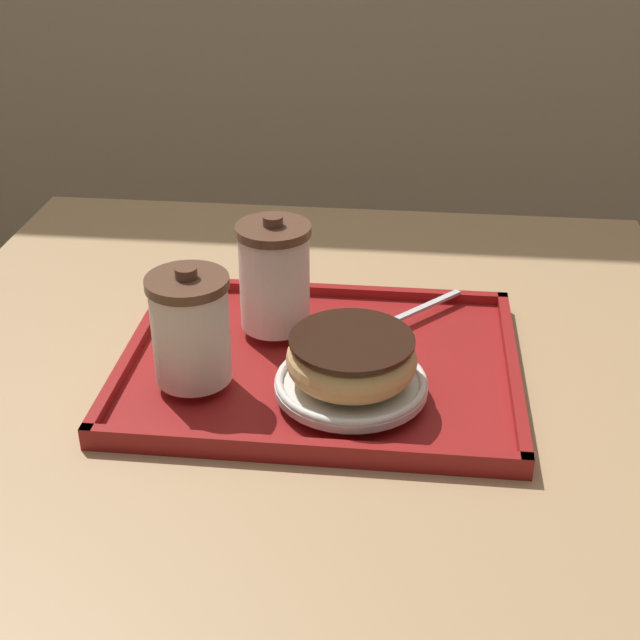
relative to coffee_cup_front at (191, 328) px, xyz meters
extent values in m
cube|color=tan|center=(0.10, 0.08, -0.10)|extent=(0.91, 0.89, 0.03)
cylinder|color=#333338|center=(0.10, 0.08, -0.46)|extent=(0.08, 0.08, 0.69)
cube|color=maroon|center=(0.12, 0.06, -0.08)|extent=(0.42, 0.33, 0.01)
cube|color=maroon|center=(0.12, -0.10, -0.06)|extent=(0.42, 0.01, 0.01)
cube|color=maroon|center=(0.12, 0.22, -0.06)|extent=(0.42, 0.01, 0.01)
cube|color=maroon|center=(-0.08, 0.06, -0.06)|extent=(0.01, 0.33, 0.01)
cube|color=maroon|center=(0.33, 0.06, -0.06)|extent=(0.01, 0.33, 0.01)
cylinder|color=white|center=(0.00, 0.00, -0.01)|extent=(0.08, 0.08, 0.10)
cylinder|color=brown|center=(0.00, 0.00, 0.05)|extent=(0.08, 0.08, 0.01)
cylinder|color=brown|center=(0.00, 0.00, 0.06)|extent=(0.02, 0.02, 0.01)
cylinder|color=white|center=(0.07, 0.12, 0.00)|extent=(0.08, 0.08, 0.11)
cylinder|color=brown|center=(0.07, 0.12, 0.06)|extent=(0.08, 0.08, 0.01)
cylinder|color=brown|center=(0.07, 0.12, 0.07)|extent=(0.02, 0.02, 0.01)
cylinder|color=white|center=(0.16, 0.00, -0.05)|extent=(0.15, 0.15, 0.01)
torus|color=white|center=(0.16, 0.00, -0.05)|extent=(0.15, 0.15, 0.01)
torus|color=#DBB270|center=(0.16, 0.00, -0.02)|extent=(0.13, 0.13, 0.04)
cylinder|color=black|center=(0.16, 0.00, 0.00)|extent=(0.12, 0.12, 0.00)
ellipsoid|color=silver|center=(0.18, 0.11, -0.05)|extent=(0.04, 0.04, 0.01)
cube|color=silver|center=(0.23, 0.17, -0.06)|extent=(0.09, 0.09, 0.00)
camera|label=1|loc=(0.21, -0.75, 0.44)|focal=50.00mm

